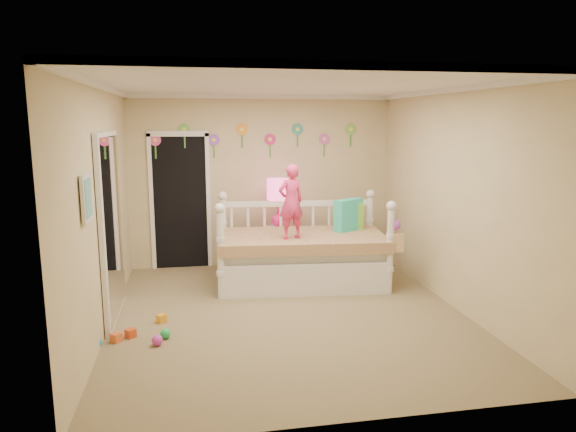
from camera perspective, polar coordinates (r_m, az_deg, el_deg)
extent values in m
cube|color=#7F684C|center=(6.13, 0.09, -10.74)|extent=(4.00, 4.50, 0.01)
cube|color=white|center=(5.73, 0.10, 14.29)|extent=(4.00, 4.50, 0.01)
cube|color=tan|center=(7.99, -2.84, 3.84)|extent=(4.00, 0.01, 2.60)
cube|color=tan|center=(5.78, -19.81, 0.71)|extent=(0.01, 4.50, 2.60)
cube|color=tan|center=(6.45, 17.84, 1.79)|extent=(0.01, 4.50, 2.60)
cube|color=#28CCB3|center=(7.33, 6.66, 0.13)|extent=(0.46, 0.36, 0.44)
cube|color=#71C83D|center=(7.41, 6.67, 0.00)|extent=(0.41, 0.17, 0.38)
imported|color=#F53773|center=(6.73, 0.32, 1.58)|extent=(0.41, 0.33, 0.98)
cube|color=white|center=(7.80, -1.10, -3.57)|extent=(0.43, 0.35, 0.66)
sphere|color=#F0207C|center=(7.71, -1.11, -0.49)|extent=(0.20, 0.20, 0.20)
cylinder|color=#F0207C|center=(7.67, -1.11, 1.04)|extent=(0.03, 0.03, 0.42)
cylinder|color=#FA4B99|center=(7.63, -1.12, 2.98)|extent=(0.33, 0.33, 0.31)
cube|color=black|center=(7.95, -11.78, 1.67)|extent=(0.90, 0.04, 2.07)
cube|color=white|center=(6.10, -18.85, -1.13)|extent=(0.07, 1.30, 2.10)
cube|color=white|center=(4.86, -21.33, 1.87)|extent=(0.05, 0.34, 0.42)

